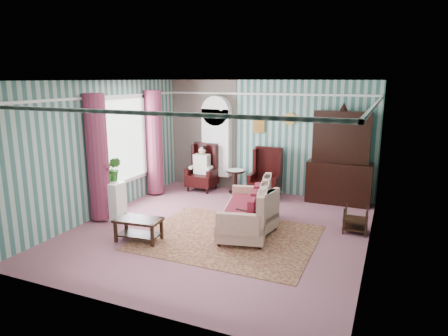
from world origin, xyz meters
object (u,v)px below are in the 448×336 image
at_px(coffee_table, 139,230).
at_px(plant_stand, 111,200).
at_px(seated_woman, 202,169).
at_px(dresser_hutch, 340,155).
at_px(bookcase, 217,147).
at_px(floral_armchair, 257,205).
at_px(sofa, 246,203).
at_px(wingback_right, 265,173).
at_px(round_side_table, 235,181).
at_px(wingback_left, 202,167).
at_px(nest_table, 355,219).

bearing_deg(coffee_table, plant_stand, 147.73).
bearing_deg(seated_woman, dresser_hutch, 4.41).
relative_size(bookcase, floral_armchair, 2.08).
xyz_separation_m(dresser_hutch, sofa, (-1.43, -2.54, -0.61)).
distance_m(wingback_right, coffee_table, 3.79).
bearing_deg(sofa, dresser_hutch, -42.30).
relative_size(wingback_right, sofa, 0.64).
bearing_deg(plant_stand, round_side_table, 59.62).
height_order(dresser_hutch, seated_woman, dresser_hutch).
height_order(plant_stand, floral_armchair, floral_armchair).
relative_size(bookcase, wingback_left, 1.79).
bearing_deg(seated_woman, plant_stand, -106.22).
distance_m(wingback_left, coffee_table, 3.58).
distance_m(plant_stand, floral_armchair, 3.14).
bearing_deg(coffee_table, seated_woman, 97.05).
height_order(wingback_left, nest_table, wingback_left).
xyz_separation_m(dresser_hutch, nest_table, (0.57, -1.82, -0.91)).
xyz_separation_m(wingback_left, coffee_table, (0.44, -3.53, -0.41)).
height_order(nest_table, plant_stand, plant_stand).
distance_m(bookcase, nest_table, 4.37).
bearing_deg(dresser_hutch, nest_table, -72.61).
xyz_separation_m(seated_woman, nest_table, (4.07, -1.55, -0.32)).
bearing_deg(bookcase, seated_woman, -122.66).
distance_m(wingback_left, sofa, 3.07).
bearing_deg(bookcase, sofa, -55.65).
relative_size(plant_stand, coffee_table, 0.95).
xyz_separation_m(dresser_hutch, wingback_right, (-1.75, -0.27, -0.55)).
height_order(dresser_hutch, sofa, dresser_hutch).
bearing_deg(wingback_left, sofa, -47.67).
bearing_deg(bookcase, plant_stand, -108.49).
xyz_separation_m(bookcase, plant_stand, (-1.05, -3.14, -0.72)).
relative_size(plant_stand, floral_armchair, 0.74).
height_order(bookcase, round_side_table, bookcase).
xyz_separation_m(seated_woman, floral_armchair, (2.30, -2.25, -0.05)).
relative_size(wingback_right, coffee_table, 1.48).
bearing_deg(plant_stand, sofa, 9.52).
distance_m(wingback_left, wingback_right, 1.75).
relative_size(wingback_right, plant_stand, 1.56).
distance_m(bookcase, coffee_table, 4.03).
bearing_deg(wingback_left, bookcase, 57.34).
bearing_deg(wingback_right, nest_table, -33.75).
bearing_deg(nest_table, plant_stand, -166.16).
xyz_separation_m(wingback_right, sofa, (0.32, -2.27, -0.06)).
height_order(round_side_table, floral_armchair, floral_armchair).
distance_m(nest_table, sofa, 2.15).
bearing_deg(coffee_table, bookcase, 92.73).
relative_size(dresser_hutch, round_side_table, 3.93).
bearing_deg(dresser_hutch, floral_armchair, -115.46).
relative_size(nest_table, plant_stand, 0.68).
height_order(bookcase, seated_woman, bookcase).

